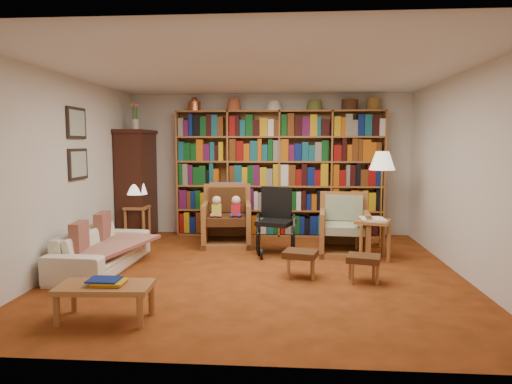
# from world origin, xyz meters

# --- Properties ---
(floor) EXTENTS (5.00, 5.00, 0.00)m
(floor) POSITION_xyz_m (0.00, 0.00, 0.00)
(floor) COLOR #903A16
(floor) RESTS_ON ground
(ceiling) EXTENTS (5.00, 5.00, 0.00)m
(ceiling) POSITION_xyz_m (0.00, 0.00, 2.50)
(ceiling) COLOR silver
(ceiling) RESTS_ON wall_back
(wall_back) EXTENTS (5.00, 0.00, 5.00)m
(wall_back) POSITION_xyz_m (0.00, 2.50, 1.25)
(wall_back) COLOR silver
(wall_back) RESTS_ON floor
(wall_front) EXTENTS (5.00, 0.00, 5.00)m
(wall_front) POSITION_xyz_m (0.00, -2.50, 1.25)
(wall_front) COLOR silver
(wall_front) RESTS_ON floor
(wall_left) EXTENTS (0.00, 5.00, 5.00)m
(wall_left) POSITION_xyz_m (-2.50, 0.00, 1.25)
(wall_left) COLOR silver
(wall_left) RESTS_ON floor
(wall_right) EXTENTS (0.00, 5.00, 5.00)m
(wall_right) POSITION_xyz_m (2.50, 0.00, 1.25)
(wall_right) COLOR silver
(wall_right) RESTS_ON floor
(bookshelf) EXTENTS (3.60, 0.30, 2.42)m
(bookshelf) POSITION_xyz_m (0.20, 2.33, 1.17)
(bookshelf) COLOR #A55F33
(bookshelf) RESTS_ON floor
(curio_cabinet) EXTENTS (0.50, 0.95, 2.40)m
(curio_cabinet) POSITION_xyz_m (-2.25, 2.00, 0.95)
(curio_cabinet) COLOR black
(curio_cabinet) RESTS_ON floor
(framed_pictures) EXTENTS (0.03, 0.52, 0.97)m
(framed_pictures) POSITION_xyz_m (-2.48, 0.30, 1.62)
(framed_pictures) COLOR black
(framed_pictures) RESTS_ON wall_left
(sofa) EXTENTS (1.79, 0.73, 0.52)m
(sofa) POSITION_xyz_m (-2.05, -0.02, 0.26)
(sofa) COLOR silver
(sofa) RESTS_ON floor
(sofa_throw) EXTENTS (1.09, 1.63, 0.04)m
(sofa_throw) POSITION_xyz_m (-2.00, -0.02, 0.30)
(sofa_throw) COLOR beige
(sofa_throw) RESTS_ON sofa
(cushion_left) EXTENTS (0.17, 0.41, 0.40)m
(cushion_left) POSITION_xyz_m (-2.18, 0.33, 0.45)
(cushion_left) COLOR maroon
(cushion_left) RESTS_ON sofa
(cushion_right) EXTENTS (0.17, 0.40, 0.39)m
(cushion_right) POSITION_xyz_m (-2.18, -0.37, 0.45)
(cushion_right) COLOR maroon
(cushion_right) RESTS_ON sofa
(side_table_lamp) EXTENTS (0.40, 0.40, 0.59)m
(side_table_lamp) POSITION_xyz_m (-2.15, 1.67, 0.42)
(side_table_lamp) COLOR #A55F33
(side_table_lamp) RESTS_ON floor
(table_lamp) EXTENTS (0.35, 0.35, 0.47)m
(table_lamp) POSITION_xyz_m (-2.15, 1.67, 0.91)
(table_lamp) COLOR #B68E3A
(table_lamp) RESTS_ON side_table_lamp
(armchair_leather) EXTENTS (0.86, 0.90, 0.98)m
(armchair_leather) POSITION_xyz_m (-0.62, 1.57, 0.40)
(armchair_leather) COLOR #A55F33
(armchair_leather) RESTS_ON floor
(armchair_sage) EXTENTS (0.78, 0.80, 0.89)m
(armchair_sage) POSITION_xyz_m (1.18, 1.09, 0.34)
(armchair_sage) COLOR #A55F33
(armchair_sage) RESTS_ON floor
(wheelchair) EXTENTS (0.61, 0.78, 0.98)m
(wheelchair) POSITION_xyz_m (0.18, 1.00, 0.45)
(wheelchair) COLOR black
(wheelchair) RESTS_ON floor
(floor_lamp) EXTENTS (0.40, 0.40, 1.51)m
(floor_lamp) POSITION_xyz_m (1.82, 1.56, 1.30)
(floor_lamp) COLOR #B68E3A
(floor_lamp) RESTS_ON floor
(side_table_papers) EXTENTS (0.57, 0.57, 0.58)m
(side_table_papers) POSITION_xyz_m (1.56, 0.77, 0.46)
(side_table_papers) COLOR #A55F33
(side_table_papers) RESTS_ON floor
(footstool_a) EXTENTS (0.46, 0.42, 0.33)m
(footstool_a) POSITION_xyz_m (0.52, -0.23, 0.27)
(footstool_a) COLOR #462612
(footstool_a) RESTS_ON floor
(footstool_b) EXTENTS (0.44, 0.40, 0.32)m
(footstool_b) POSITION_xyz_m (1.25, -0.36, 0.26)
(footstool_b) COLOR #462612
(footstool_b) RESTS_ON floor
(coffee_table) EXTENTS (0.87, 0.47, 0.39)m
(coffee_table) POSITION_xyz_m (-1.31, -1.72, 0.29)
(coffee_table) COLOR #A55F33
(coffee_table) RESTS_ON floor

